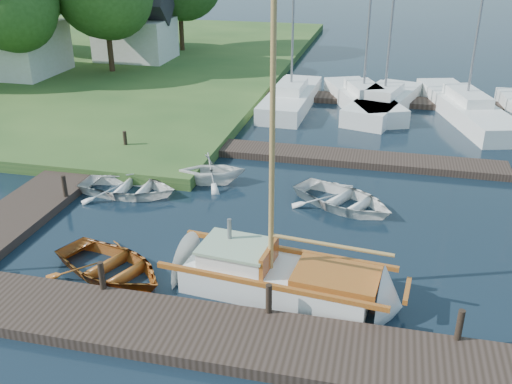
% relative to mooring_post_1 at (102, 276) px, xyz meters
% --- Properties ---
extents(ground, '(160.00, 160.00, 0.00)m').
position_rel_mooring_post_1_xyz_m(ground, '(3.00, 5.00, -0.70)').
color(ground, black).
rests_on(ground, ground).
extents(near_dock, '(18.00, 2.20, 0.30)m').
position_rel_mooring_post_1_xyz_m(near_dock, '(3.00, -1.00, -0.55)').
color(near_dock, '#2D221B').
rests_on(near_dock, ground).
extents(left_dock, '(2.20, 18.00, 0.30)m').
position_rel_mooring_post_1_xyz_m(left_dock, '(-5.00, 7.00, -0.55)').
color(left_dock, '#2D221B').
rests_on(left_dock, ground).
extents(far_dock, '(14.00, 1.60, 0.30)m').
position_rel_mooring_post_1_xyz_m(far_dock, '(5.00, 11.50, -0.55)').
color(far_dock, '#2D221B').
rests_on(far_dock, ground).
extents(pontoon, '(30.00, 1.60, 0.30)m').
position_rel_mooring_post_1_xyz_m(pontoon, '(13.00, 21.00, -0.55)').
color(pontoon, '#2D221B').
rests_on(pontoon, ground).
extents(mooring_post_1, '(0.16, 0.16, 0.80)m').
position_rel_mooring_post_1_xyz_m(mooring_post_1, '(0.00, 0.00, 0.00)').
color(mooring_post_1, black).
rests_on(mooring_post_1, near_dock).
extents(mooring_post_2, '(0.16, 0.16, 0.80)m').
position_rel_mooring_post_1_xyz_m(mooring_post_2, '(4.50, 0.00, 0.00)').
color(mooring_post_2, black).
rests_on(mooring_post_2, near_dock).
extents(mooring_post_3, '(0.16, 0.16, 0.80)m').
position_rel_mooring_post_1_xyz_m(mooring_post_3, '(9.00, 0.00, 0.00)').
color(mooring_post_3, black).
rests_on(mooring_post_3, near_dock).
extents(mooring_post_4, '(0.16, 0.16, 0.80)m').
position_rel_mooring_post_1_xyz_m(mooring_post_4, '(-4.00, 5.00, 0.00)').
color(mooring_post_4, black).
rests_on(mooring_post_4, left_dock).
extents(mooring_post_5, '(0.16, 0.16, 0.80)m').
position_rel_mooring_post_1_xyz_m(mooring_post_5, '(-4.00, 10.00, 0.00)').
color(mooring_post_5, black).
rests_on(mooring_post_5, left_dock).
extents(sailboat, '(7.32, 2.70, 9.83)m').
position_rel_mooring_post_1_xyz_m(sailboat, '(4.61, 1.40, -0.36)').
color(sailboat, white).
rests_on(sailboat, ground).
extents(dinghy, '(4.49, 3.92, 0.78)m').
position_rel_mooring_post_1_xyz_m(dinghy, '(-0.34, 1.09, -0.31)').
color(dinghy, '#9C3A12').
rests_on(dinghy, ground).
extents(tender_a, '(3.68, 2.63, 0.76)m').
position_rel_mooring_post_1_xyz_m(tender_a, '(-2.19, 6.28, -0.32)').
color(tender_a, white).
rests_on(tender_a, ground).
extents(tender_b, '(3.03, 2.79, 1.34)m').
position_rel_mooring_post_1_xyz_m(tender_b, '(0.56, 7.96, -0.03)').
color(tender_b, white).
rests_on(tender_b, ground).
extents(tender_c, '(4.66, 4.24, 0.79)m').
position_rel_mooring_post_1_xyz_m(tender_c, '(5.72, 7.03, -0.30)').
color(tender_c, white).
rests_on(tender_c, ground).
extents(marina_boat_0, '(2.41, 7.79, 10.90)m').
position_rel_mooring_post_1_xyz_m(marina_boat_0, '(1.69, 19.09, -0.13)').
color(marina_boat_0, white).
rests_on(marina_boat_0, ground).
extents(marina_boat_1, '(5.01, 7.83, 10.39)m').
position_rel_mooring_post_1_xyz_m(marina_boat_1, '(5.59, 19.66, -0.13)').
color(marina_boat_1, white).
rests_on(marina_boat_1, ground).
extents(marina_boat_2, '(4.16, 7.86, 11.41)m').
position_rel_mooring_post_1_xyz_m(marina_boat_2, '(6.74, 19.32, -0.12)').
color(marina_boat_2, white).
rests_on(marina_boat_2, ground).
extents(marina_boat_3, '(4.85, 10.08, 10.84)m').
position_rel_mooring_post_1_xyz_m(marina_boat_3, '(10.94, 19.30, -0.14)').
color(marina_boat_3, white).
rests_on(marina_boat_3, ground).
extents(house_a, '(6.30, 5.00, 6.29)m').
position_rel_mooring_post_1_xyz_m(house_a, '(-17.00, 21.00, 2.26)').
color(house_a, beige).
rests_on(house_a, shore).
extents(house_c, '(5.25, 4.00, 5.28)m').
position_rel_mooring_post_1_xyz_m(house_c, '(-11.00, 27.00, 1.88)').
color(house_c, beige).
rests_on(house_c, shore).
extents(tree_2, '(5.83, 5.75, 7.82)m').
position_rel_mooring_post_1_xyz_m(tree_2, '(-15.00, 19.05, 4.55)').
color(tree_2, '#332114').
rests_on(tree_2, shore).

